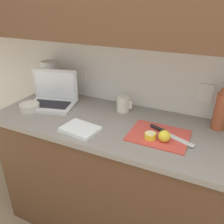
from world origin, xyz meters
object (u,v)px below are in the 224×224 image
object	(u,v)px
measuring_cup	(123,104)
paper_towel_roll	(50,78)
bottle_oil_tall	(222,107)
cutting_board	(159,135)
lemon_whole_beside	(164,136)
laptop	(53,97)
knife	(164,132)
lemon_half_cut	(150,136)
bowl_white	(30,107)

from	to	relation	value
measuring_cup	paper_towel_roll	world-z (taller)	paper_towel_roll
bottle_oil_tall	cutting_board	bearing A→B (deg)	-140.87
lemon_whole_beside	bottle_oil_tall	distance (m)	0.41
laptop	knife	xyz separation A→B (m)	(0.87, -0.07, -0.04)
laptop	knife	bearing A→B (deg)	-18.76
bottle_oil_tall	measuring_cup	size ratio (longest dim) A/B	2.82
cutting_board	lemon_half_cut	xyz separation A→B (m)	(-0.03, -0.06, 0.02)
lemon_half_cut	bowl_white	bearing A→B (deg)	179.29
knife	bowl_white	bearing A→B (deg)	-152.96
lemon_half_cut	lemon_whole_beside	size ratio (longest dim) A/B	0.98
knife	bowl_white	distance (m)	0.97
measuring_cup	laptop	bearing A→B (deg)	-166.84
lemon_half_cut	paper_towel_roll	world-z (taller)	paper_towel_roll
measuring_cup	paper_towel_roll	distance (m)	0.68
measuring_cup	lemon_whole_beside	bearing A→B (deg)	-37.45
cutting_board	bottle_oil_tall	bearing A→B (deg)	39.13
measuring_cup	bowl_white	xyz separation A→B (m)	(-0.62, -0.27, -0.03)
bottle_oil_tall	paper_towel_roll	distance (m)	1.30
knife	paper_towel_roll	distance (m)	1.05
bottle_oil_tall	bowl_white	distance (m)	1.29
bowl_white	paper_towel_roll	bearing A→B (deg)	99.46
laptop	lemon_whole_beside	xyz separation A→B (m)	(0.89, -0.16, -0.02)
bowl_white	paper_towel_roll	world-z (taller)	paper_towel_roll
bottle_oil_tall	laptop	bearing A→B (deg)	-172.96
bowl_white	lemon_whole_beside	bearing A→B (deg)	-0.46
paper_towel_roll	lemon_whole_beside	bearing A→B (deg)	-17.31
laptop	knife	size ratio (longest dim) A/B	1.38
cutting_board	lemon_whole_beside	size ratio (longest dim) A/B	5.11
laptop	measuring_cup	bearing A→B (deg)	-1.10
cutting_board	lemon_half_cut	size ratio (longest dim) A/B	5.22
laptop	measuring_cup	distance (m)	0.54
measuring_cup	lemon_half_cut	bearing A→B (deg)	-44.59
lemon_half_cut	paper_towel_roll	distance (m)	1.02
lemon_whole_beside	lemon_half_cut	bearing A→B (deg)	-177.58
bottle_oil_tall	bowl_white	size ratio (longest dim) A/B	2.25
knife	bottle_oil_tall	world-z (taller)	bottle_oil_tall
cutting_board	lemon_whole_beside	bearing A→B (deg)	-50.89
knife	lemon_half_cut	bearing A→B (deg)	-98.37
paper_towel_roll	measuring_cup	bearing A→B (deg)	-3.55
lemon_half_cut	knife	bearing A→B (deg)	59.51
lemon_whole_beside	measuring_cup	bearing A→B (deg)	142.55
bottle_oil_tall	paper_towel_roll	world-z (taller)	bottle_oil_tall
lemon_half_cut	lemon_whole_beside	world-z (taller)	lemon_whole_beside
knife	cutting_board	bearing A→B (deg)	-96.92
laptop	cutting_board	distance (m)	0.86
laptop	cutting_board	world-z (taller)	laptop
lemon_whole_beside	knife	bearing A→B (deg)	104.37
paper_towel_roll	lemon_half_cut	bearing A→B (deg)	-18.82
lemon_whole_beside	measuring_cup	xyz separation A→B (m)	(-0.37, 0.28, 0.01)
knife	lemon_whole_beside	world-z (taller)	lemon_whole_beside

